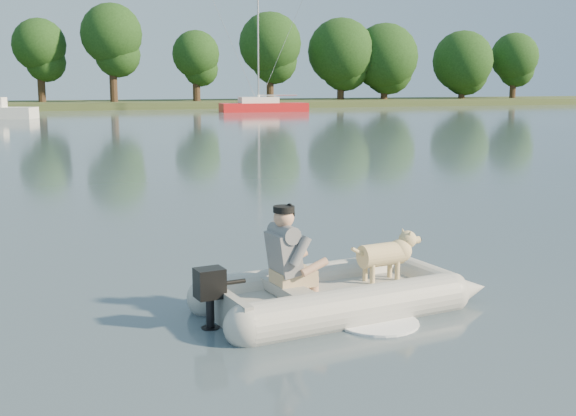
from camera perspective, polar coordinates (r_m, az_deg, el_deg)
name	(u,v)px	position (r m, az deg, el deg)	size (l,w,h in m)	color
water	(317,314)	(7.82, 2.28, -8.39)	(160.00, 160.00, 0.00)	slate
shore_bank	(71,106)	(69.00, -16.79, 7.76)	(160.00, 12.00, 0.70)	#47512D
treeline	(159,50)	(68.88, -10.15, 12.21)	(90.64, 7.35, 9.27)	#332316
dinghy	(339,260)	(7.93, 4.07, -4.12)	(4.28, 2.94, 1.27)	#A6A6A1
man	(285,250)	(7.63, -0.20, -3.33)	(0.66, 0.57, 0.98)	slate
dog	(381,259)	(8.29, 7.40, -4.00)	(0.85, 0.30, 0.57)	tan
outboard_motor	(210,301)	(7.35, -6.18, -7.33)	(0.38, 0.26, 0.72)	black
sailboat	(263,106)	(58.87, -2.00, 8.02)	(7.11, 2.39, 9.66)	red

